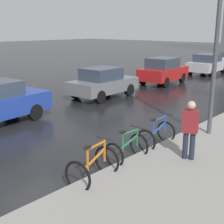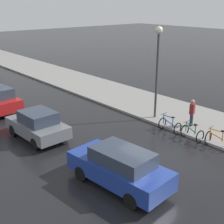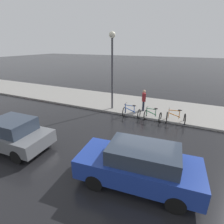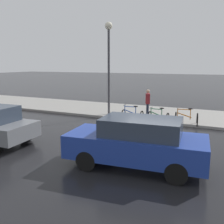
{
  "view_description": "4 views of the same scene",
  "coord_description": "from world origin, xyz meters",
  "px_view_note": "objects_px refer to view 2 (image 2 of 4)",
  "views": [
    {
      "loc": [
        8.57,
        -5.57,
        3.55
      ],
      "look_at": [
        1.82,
        1.85,
        0.83
      ],
      "focal_mm": 50.0,
      "sensor_mm": 36.0,
      "label": 1
    },
    {
      "loc": [
        -9.7,
        -8.31,
        7.01
      ],
      "look_at": [
        0.04,
        3.06,
        1.7
      ],
      "focal_mm": 50.0,
      "sensor_mm": 36.0,
      "label": 2
    },
    {
      "loc": [
        -7.45,
        -1.53,
        4.88
      ],
      "look_at": [
        1.25,
        2.5,
        1.13
      ],
      "focal_mm": 28.0,
      "sensor_mm": 36.0,
      "label": 3
    },
    {
      "loc": [
        -9.61,
        -2.7,
        3.29
      ],
      "look_at": [
        0.81,
        2.08,
        1.04
      ],
      "focal_mm": 40.0,
      "sensor_mm": 36.0,
      "label": 4
    }
  ],
  "objects_px": {
    "bicycle_third": "(170,125)",
    "car_blue": "(120,167)",
    "car_grey": "(38,125)",
    "pedestrian": "(192,112)",
    "bicycle_nearest": "(218,140)",
    "streetlamp": "(158,56)",
    "bicycle_second": "(192,133)"
  },
  "relations": [
    {
      "from": "bicycle_third",
      "to": "car_blue",
      "type": "height_order",
      "value": "car_blue"
    },
    {
      "from": "car_grey",
      "to": "pedestrian",
      "type": "bearing_deg",
      "value": -30.86
    },
    {
      "from": "bicycle_nearest",
      "to": "car_blue",
      "type": "bearing_deg",
      "value": 173.95
    },
    {
      "from": "car_blue",
      "to": "streetlamp",
      "type": "relative_size",
      "value": 0.8
    },
    {
      "from": "streetlamp",
      "to": "car_grey",
      "type": "bearing_deg",
      "value": 163.04
    },
    {
      "from": "bicycle_nearest",
      "to": "car_blue",
      "type": "height_order",
      "value": "car_blue"
    },
    {
      "from": "bicycle_nearest",
      "to": "streetlamp",
      "type": "height_order",
      "value": "streetlamp"
    },
    {
      "from": "bicycle_second",
      "to": "pedestrian",
      "type": "height_order",
      "value": "pedestrian"
    },
    {
      "from": "streetlamp",
      "to": "bicycle_nearest",
      "type": "bearing_deg",
      "value": -97.11
    },
    {
      "from": "car_blue",
      "to": "bicycle_second",
      "type": "bearing_deg",
      "value": 7.73
    },
    {
      "from": "car_blue",
      "to": "streetlamp",
      "type": "xyz_separation_m",
      "value": [
        6.72,
        4.17,
        3.13
      ]
    },
    {
      "from": "car_grey",
      "to": "streetlamp",
      "type": "xyz_separation_m",
      "value": [
        6.98,
        -2.13,
        3.18
      ]
    },
    {
      "from": "bicycle_nearest",
      "to": "car_grey",
      "type": "bearing_deg",
      "value": 132.54
    },
    {
      "from": "car_blue",
      "to": "car_grey",
      "type": "relative_size",
      "value": 1.17
    },
    {
      "from": "bicycle_nearest",
      "to": "bicycle_second",
      "type": "distance_m",
      "value": 1.47
    },
    {
      "from": "car_blue",
      "to": "pedestrian",
      "type": "relative_size",
      "value": 2.6
    },
    {
      "from": "bicycle_nearest",
      "to": "streetlamp",
      "type": "relative_size",
      "value": 0.22
    },
    {
      "from": "bicycle_second",
      "to": "car_blue",
      "type": "bearing_deg",
      "value": -172.27
    },
    {
      "from": "bicycle_third",
      "to": "car_grey",
      "type": "relative_size",
      "value": 0.3
    },
    {
      "from": "bicycle_nearest",
      "to": "streetlamp",
      "type": "distance_m",
      "value": 6.02
    },
    {
      "from": "car_grey",
      "to": "bicycle_third",
      "type": "bearing_deg",
      "value": -33.05
    },
    {
      "from": "bicycle_third",
      "to": "bicycle_second",
      "type": "bearing_deg",
      "value": -87.84
    },
    {
      "from": "streetlamp",
      "to": "bicycle_third",
      "type": "bearing_deg",
      "value": -113.84
    },
    {
      "from": "pedestrian",
      "to": "car_grey",
      "type": "bearing_deg",
      "value": 149.14
    },
    {
      "from": "car_blue",
      "to": "pedestrian",
      "type": "distance_m",
      "value": 7.47
    },
    {
      "from": "bicycle_second",
      "to": "bicycle_nearest",
      "type": "bearing_deg",
      "value": -83.34
    },
    {
      "from": "bicycle_second",
      "to": "car_grey",
      "type": "relative_size",
      "value": 0.28
    },
    {
      "from": "car_blue",
      "to": "streetlamp",
      "type": "bearing_deg",
      "value": 31.81
    },
    {
      "from": "bicycle_third",
      "to": "car_blue",
      "type": "bearing_deg",
      "value": -158.71
    },
    {
      "from": "bicycle_nearest",
      "to": "bicycle_third",
      "type": "bearing_deg",
      "value": 94.39
    },
    {
      "from": "car_blue",
      "to": "streetlamp",
      "type": "height_order",
      "value": "streetlamp"
    },
    {
      "from": "bicycle_nearest",
      "to": "bicycle_third",
      "type": "xyz_separation_m",
      "value": [
        -0.23,
        2.95,
        -0.03
      ]
    }
  ]
}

